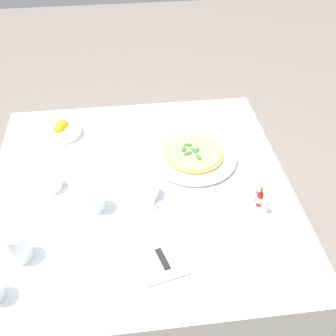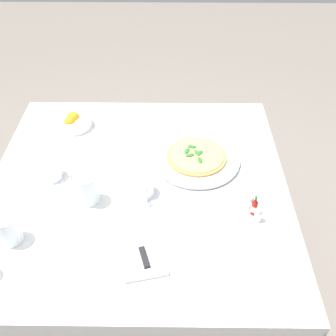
{
  "view_description": "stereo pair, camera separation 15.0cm",
  "coord_description": "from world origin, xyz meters",
  "px_view_note": "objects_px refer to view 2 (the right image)",
  "views": [
    {
      "loc": [
        -1.05,
        0.03,
        1.75
      ],
      "look_at": [
        0.07,
        -0.11,
        0.75
      ],
      "focal_mm": 42.73,
      "sensor_mm": 36.0,
      "label": 1
    },
    {
      "loc": [
        -1.06,
        -0.12,
        1.75
      ],
      "look_at": [
        0.07,
        -0.11,
        0.75
      ],
      "focal_mm": 42.73,
      "sensor_mm": 36.0,
      "label": 2
    }
  ],
  "objects_px": {
    "coffee_cup_center_back": "(144,188)",
    "napkin_folded": "(141,248)",
    "coffee_cup_back_corner": "(52,172)",
    "hot_sauce_bottle": "(254,207)",
    "citrus_bowl": "(73,122)",
    "pizza_plate": "(196,159)",
    "water_glass_right_edge": "(9,230)",
    "water_glass_far_right": "(88,190)",
    "pepper_shaker": "(258,215)",
    "dinner_knife": "(140,244)",
    "salt_shaker": "(250,203)",
    "pizza": "(196,156)"
  },
  "relations": [
    {
      "from": "coffee_cup_center_back",
      "to": "napkin_folded",
      "type": "height_order",
      "value": "coffee_cup_center_back"
    },
    {
      "from": "coffee_cup_back_corner",
      "to": "hot_sauce_bottle",
      "type": "height_order",
      "value": "hot_sauce_bottle"
    },
    {
      "from": "coffee_cup_center_back",
      "to": "citrus_bowl",
      "type": "height_order",
      "value": "citrus_bowl"
    },
    {
      "from": "pizza_plate",
      "to": "napkin_folded",
      "type": "height_order",
      "value": "napkin_folded"
    },
    {
      "from": "pizza_plate",
      "to": "water_glass_right_edge",
      "type": "height_order",
      "value": "water_glass_right_edge"
    },
    {
      "from": "water_glass_far_right",
      "to": "hot_sauce_bottle",
      "type": "height_order",
      "value": "water_glass_far_right"
    },
    {
      "from": "pizza_plate",
      "to": "pepper_shaker",
      "type": "bearing_deg",
      "value": -147.64
    },
    {
      "from": "coffee_cup_back_corner",
      "to": "pepper_shaker",
      "type": "relative_size",
      "value": 2.35
    },
    {
      "from": "napkin_folded",
      "to": "dinner_knife",
      "type": "bearing_deg",
      "value": 4.23
    },
    {
      "from": "coffee_cup_back_corner",
      "to": "salt_shaker",
      "type": "xyz_separation_m",
      "value": [
        -0.14,
        -0.71,
        -0.01
      ]
    },
    {
      "from": "citrus_bowl",
      "to": "napkin_folded",
      "type": "bearing_deg",
      "value": -153.16
    },
    {
      "from": "pizza_plate",
      "to": "coffee_cup_back_corner",
      "type": "distance_m",
      "value": 0.55
    },
    {
      "from": "water_glass_right_edge",
      "to": "napkin_folded",
      "type": "height_order",
      "value": "water_glass_right_edge"
    },
    {
      "from": "pizza_plate",
      "to": "water_glass_right_edge",
      "type": "relative_size",
      "value": 3.28
    },
    {
      "from": "coffee_cup_back_corner",
      "to": "coffee_cup_center_back",
      "type": "bearing_deg",
      "value": -103.1
    },
    {
      "from": "coffee_cup_back_corner",
      "to": "dinner_knife",
      "type": "bearing_deg",
      "value": -132.74
    },
    {
      "from": "water_glass_far_right",
      "to": "pepper_shaker",
      "type": "relative_size",
      "value": 2.04
    },
    {
      "from": "pepper_shaker",
      "to": "water_glass_right_edge",
      "type": "bearing_deg",
      "value": 96.5
    },
    {
      "from": "salt_shaker",
      "to": "pepper_shaker",
      "type": "distance_m",
      "value": 0.06
    },
    {
      "from": "pizza_plate",
      "to": "dinner_knife",
      "type": "height_order",
      "value": "dinner_knife"
    },
    {
      "from": "pizza_plate",
      "to": "napkin_folded",
      "type": "bearing_deg",
      "value": 156.06
    },
    {
      "from": "pizza_plate",
      "to": "citrus_bowl",
      "type": "relative_size",
      "value": 2.25
    },
    {
      "from": "coffee_cup_center_back",
      "to": "citrus_bowl",
      "type": "distance_m",
      "value": 0.52
    },
    {
      "from": "pizza",
      "to": "coffee_cup_back_corner",
      "type": "bearing_deg",
      "value": 101.26
    },
    {
      "from": "napkin_folded",
      "to": "citrus_bowl",
      "type": "height_order",
      "value": "citrus_bowl"
    },
    {
      "from": "water_glass_right_edge",
      "to": "coffee_cup_center_back",
      "type": "bearing_deg",
      "value": -63.28
    },
    {
      "from": "napkin_folded",
      "to": "pizza",
      "type": "bearing_deg",
      "value": -36.69
    },
    {
      "from": "salt_shaker",
      "to": "pizza_plate",
      "type": "bearing_deg",
      "value": 34.87
    },
    {
      "from": "dinner_knife",
      "to": "pizza_plate",
      "type": "bearing_deg",
      "value": -41.19
    },
    {
      "from": "pizza_plate",
      "to": "hot_sauce_bottle",
      "type": "xyz_separation_m",
      "value": [
        -0.27,
        -0.18,
        0.02
      ]
    },
    {
      "from": "coffee_cup_back_corner",
      "to": "napkin_folded",
      "type": "bearing_deg",
      "value": -132.92
    },
    {
      "from": "coffee_cup_back_corner",
      "to": "coffee_cup_center_back",
      "type": "relative_size",
      "value": 1.0
    },
    {
      "from": "coffee_cup_back_corner",
      "to": "napkin_folded",
      "type": "height_order",
      "value": "coffee_cup_back_corner"
    },
    {
      "from": "dinner_knife",
      "to": "hot_sauce_bottle",
      "type": "relative_size",
      "value": 2.31
    },
    {
      "from": "hot_sauce_bottle",
      "to": "salt_shaker",
      "type": "xyz_separation_m",
      "value": [
        0.03,
        0.01,
        -0.01
      ]
    },
    {
      "from": "hot_sauce_bottle",
      "to": "pizza_plate",
      "type": "bearing_deg",
      "value": 33.5
    },
    {
      "from": "pizza",
      "to": "citrus_bowl",
      "type": "xyz_separation_m",
      "value": [
        0.22,
        0.52,
        0.0
      ]
    },
    {
      "from": "water_glass_far_right",
      "to": "dinner_knife",
      "type": "height_order",
      "value": "water_glass_far_right"
    },
    {
      "from": "coffee_cup_back_corner",
      "to": "pizza",
      "type": "bearing_deg",
      "value": -78.74
    },
    {
      "from": "water_glass_right_edge",
      "to": "citrus_bowl",
      "type": "height_order",
      "value": "water_glass_right_edge"
    },
    {
      "from": "napkin_folded",
      "to": "pepper_shaker",
      "type": "bearing_deg",
      "value": -84.41
    },
    {
      "from": "pizza",
      "to": "citrus_bowl",
      "type": "distance_m",
      "value": 0.57
    },
    {
      "from": "coffee_cup_center_back",
      "to": "hot_sauce_bottle",
      "type": "relative_size",
      "value": 1.59
    },
    {
      "from": "pizza",
      "to": "pepper_shaker",
      "type": "bearing_deg",
      "value": -147.62
    },
    {
      "from": "pizza",
      "to": "pepper_shaker",
      "type": "relative_size",
      "value": 4.13
    },
    {
      "from": "citrus_bowl",
      "to": "salt_shaker",
      "type": "height_order",
      "value": "citrus_bowl"
    },
    {
      "from": "napkin_folded",
      "to": "coffee_cup_center_back",
      "type": "bearing_deg",
      "value": -11.9
    },
    {
      "from": "salt_shaker",
      "to": "hot_sauce_bottle",
      "type": "bearing_deg",
      "value": -160.35
    },
    {
      "from": "salt_shaker",
      "to": "water_glass_right_edge",
      "type": "bearing_deg",
      "value": 100.71
    },
    {
      "from": "water_glass_far_right",
      "to": "citrus_bowl",
      "type": "height_order",
      "value": "water_glass_far_right"
    }
  ]
}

